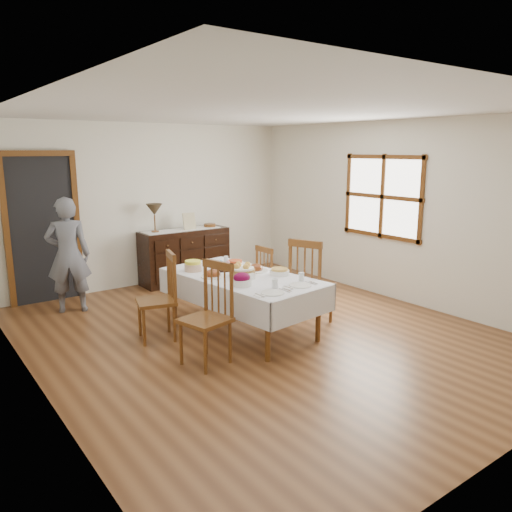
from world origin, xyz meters
TOP-DOWN VIEW (x-y plane):
  - ground at (0.00, 0.00)m, footprint 6.00×6.00m
  - room_shell at (-0.15, 0.42)m, footprint 5.02×6.02m
  - dining_table at (-0.11, 0.24)m, footprint 1.27×2.14m
  - chair_left_near at (-0.91, -0.32)m, footprint 0.53×0.53m
  - chair_left_far at (-1.02, 0.59)m, footprint 0.53×0.53m
  - chair_right_near at (0.68, -0.11)m, footprint 0.61×0.61m
  - chair_right_far at (0.70, 0.70)m, footprint 0.38×0.38m
  - sideboard at (0.45, 2.72)m, footprint 1.48×0.54m
  - person at (-1.57, 2.26)m, footprint 0.61×0.49m
  - bread_basket at (-0.13, 0.20)m, footprint 0.31×0.31m
  - egg_basket at (-0.14, 0.62)m, footprint 0.29×0.29m
  - ham_platter_a at (-0.43, 0.38)m, footprint 0.29×0.29m
  - ham_platter_b at (0.15, 0.32)m, footprint 0.32×0.32m
  - beet_bowl at (-0.37, -0.14)m, footprint 0.23×0.23m
  - carrot_bowl at (0.08, 0.66)m, footprint 0.21×0.21m
  - pineapple_bowl at (-0.47, 0.79)m, footprint 0.22×0.22m
  - casserole_dish at (0.28, -0.00)m, footprint 0.24×0.24m
  - butter_dish at (-0.15, 0.04)m, footprint 0.15×0.11m
  - setting_left at (-0.24, -0.53)m, footprint 0.43×0.31m
  - setting_right at (0.19, -0.48)m, footprint 0.43×0.31m
  - glass_far_a at (-0.40, 0.84)m, footprint 0.06×0.06m
  - glass_far_b at (0.09, 0.90)m, footprint 0.06×0.06m
  - runner at (0.40, 2.71)m, footprint 1.30×0.35m
  - table_lamp at (-0.06, 2.72)m, footprint 0.26×0.26m
  - picture_frame at (0.51, 2.65)m, footprint 0.22×0.08m
  - deco_bowl at (0.93, 2.69)m, footprint 0.20×0.20m

SIDE VIEW (x-z plane):
  - ground at x=0.00m, z-range 0.00..0.00m
  - sideboard at x=0.45m, z-range 0.00..0.89m
  - chair_right_far at x=0.70m, z-range 0.01..0.90m
  - chair_left_far at x=-1.02m, z-range 0.01..1.04m
  - chair_left_near at x=-0.91m, z-range 0.01..1.07m
  - chair_right_near at x=0.68m, z-range 0.01..1.13m
  - dining_table at x=-0.11m, z-range 0.26..0.96m
  - setting_left at x=-0.24m, z-range 0.67..0.77m
  - setting_right at x=0.19m, z-range 0.67..0.77m
  - ham_platter_b at x=0.15m, z-range 0.67..0.79m
  - ham_platter_a at x=-0.43m, z-range 0.67..0.79m
  - egg_basket at x=-0.14m, z-range 0.68..0.79m
  - butter_dish at x=-0.15m, z-range 0.70..0.77m
  - casserole_dish at x=0.28m, z-range 0.70..0.78m
  - carrot_bowl at x=0.08m, z-range 0.70..0.79m
  - glass_far_a at x=-0.40m, z-range 0.70..0.79m
  - glass_far_b at x=0.09m, z-range 0.70..0.80m
  - pineapple_bowl at x=-0.47m, z-range 0.70..0.83m
  - bread_basket at x=-0.13m, z-range 0.68..0.85m
  - beet_bowl at x=-0.37m, z-range 0.69..0.84m
  - person at x=-1.57m, z-range 0.00..1.68m
  - runner at x=0.40m, z-range 0.89..0.90m
  - deco_bowl at x=0.93m, z-range 0.89..0.95m
  - picture_frame at x=0.51m, z-range 0.89..1.17m
  - table_lamp at x=-0.06m, z-range 1.01..1.47m
  - room_shell at x=-0.15m, z-range 0.32..2.97m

